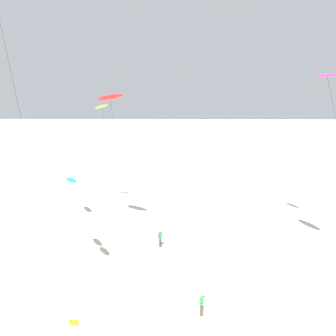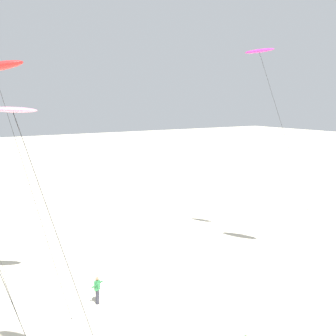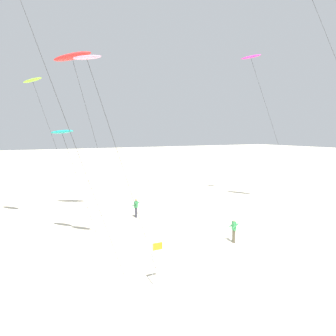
# 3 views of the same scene
# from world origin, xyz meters

# --- Properties ---
(kite_pink) EXTENTS (3.51, 4.26, 11.84)m
(kite_pink) POSITION_xyz_m (-6.71, 0.70, 11.54)
(kite_pink) COLOR pink
(kite_pink) RESTS_ON ground
(kite_magenta) EXTENTS (4.16, 5.31, 15.97)m
(kite_magenta) POSITION_xyz_m (14.41, 10.66, 15.52)
(kite_magenta) COLOR #D8339E
(kite_magenta) RESTS_ON ground
(kite_flyer_nearest) EXTENTS (0.72, 0.71, 1.67)m
(kite_flyer_nearest) POSITION_xyz_m (-0.54, 8.35, 0.89)
(kite_flyer_nearest) COLOR #33333D
(kite_flyer_nearest) RESTS_ON ground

